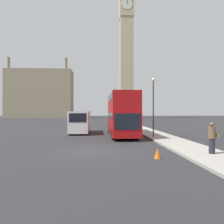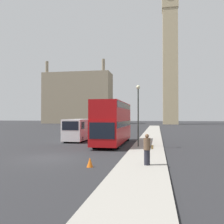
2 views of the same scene
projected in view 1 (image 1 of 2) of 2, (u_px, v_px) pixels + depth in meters
name	position (u px, v px, depth m)	size (l,w,h in m)	color
ground_plane	(92.00, 151.00, 13.73)	(300.00, 300.00, 0.00)	#28282B
sidewalk_strip	(191.00, 149.00, 14.10)	(2.80, 120.00, 0.15)	#9E998E
clock_tower	(126.00, 42.00, 93.89)	(5.87, 6.04, 63.70)	tan
building_block_distant	(40.00, 94.00, 97.87)	(28.43, 10.58, 26.00)	gray
red_double_decker_bus	(121.00, 113.00, 23.07)	(2.46, 10.61, 4.30)	#A80F11
white_van	(80.00, 122.00, 25.53)	(2.16, 6.16, 2.54)	white
pedestrian	(212.00, 138.00, 12.06)	(0.54, 0.38, 1.73)	#23232D
street_lamp	(153.00, 98.00, 20.58)	(0.36, 0.36, 5.54)	#2D332D
traffic_cone	(157.00, 153.00, 11.46)	(0.36, 0.36, 0.55)	orange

